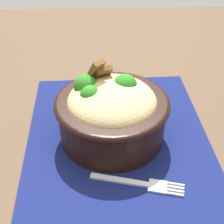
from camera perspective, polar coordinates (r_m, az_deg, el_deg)
The scene contains 4 objects.
table at distance 0.58m, azimuth 1.16°, elevation -11.16°, with size 1.31×0.97×0.74m.
placemat at distance 0.54m, azimuth 0.86°, elevation -5.47°, with size 0.40×0.30×0.00m, color #11194C.
bowl at distance 0.52m, azimuth -0.07°, elevation 0.24°, with size 0.18×0.18×0.13m.
fork at distance 0.48m, azimuth 5.06°, elevation -12.24°, with size 0.05×0.13×0.00m.
Camera 1 is at (0.38, -0.03, 1.11)m, focal length 52.91 mm.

